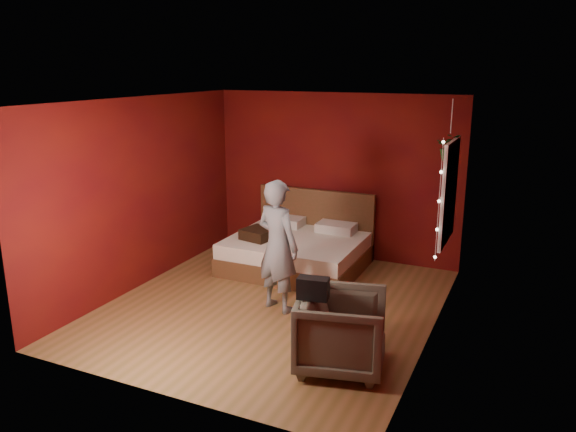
{
  "coord_description": "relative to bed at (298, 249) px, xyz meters",
  "views": [
    {
      "loc": [
        2.96,
        -6.0,
        3.0
      ],
      "look_at": [
        0.03,
        0.4,
        1.1
      ],
      "focal_mm": 35.0,
      "sensor_mm": 36.0,
      "label": 1
    }
  ],
  "objects": [
    {
      "name": "bed",
      "position": [
        0.0,
        0.0,
        0.0
      ],
      "size": [
        1.95,
        1.66,
        1.07
      ],
      "color": "brown",
      "rests_on": "ground"
    },
    {
      "name": "handbag",
      "position": [
        1.36,
        -2.75,
        0.63
      ],
      "size": [
        0.32,
        0.2,
        0.22
      ],
      "primitive_type": "cube",
      "rotation": [
        0.0,
        0.0,
        0.16
      ],
      "color": "black",
      "rests_on": "armchair"
    },
    {
      "name": "armchair",
      "position": [
        1.58,
        -2.54,
        0.12
      ],
      "size": [
        1.05,
        1.03,
        0.8
      ],
      "primitive_type": "imported",
      "rotation": [
        0.0,
        0.0,
        1.8
      ],
      "color": "#676252",
      "rests_on": "ground"
    },
    {
      "name": "fairy_lights",
      "position": [
        2.22,
        -1.09,
        1.22
      ],
      "size": [
        0.04,
        0.04,
        1.45
      ],
      "color": "silver",
      "rests_on": "room_walls"
    },
    {
      "name": "window",
      "position": [
        2.25,
        -0.56,
        1.22
      ],
      "size": [
        0.05,
        0.97,
        1.27
      ],
      "color": "white",
      "rests_on": "room_walls"
    },
    {
      "name": "person",
      "position": [
        0.38,
        -1.51,
        0.56
      ],
      "size": [
        0.7,
        0.56,
        1.67
      ],
      "primitive_type": "imported",
      "rotation": [
        0.0,
        0.0,
        2.84
      ],
      "color": "slate",
      "rests_on": "ground"
    },
    {
      "name": "floor",
      "position": [
        0.28,
        -1.46,
        -0.28
      ],
      "size": [
        4.5,
        4.5,
        0.0
      ],
      "primitive_type": "plane",
      "color": "brown",
      "rests_on": "ground"
    },
    {
      "name": "throw_pillow",
      "position": [
        -0.49,
        -0.36,
        0.29
      ],
      "size": [
        0.52,
        0.52,
        0.15
      ],
      "primitive_type": "cube",
      "rotation": [
        0.0,
        0.0,
        -0.21
      ],
      "color": "black",
      "rests_on": "bed"
    },
    {
      "name": "room_walls",
      "position": [
        0.28,
        -1.46,
        1.4
      ],
      "size": [
        4.04,
        4.54,
        2.62
      ],
      "color": "#64130A",
      "rests_on": "ground"
    },
    {
      "name": "hanging_plant",
      "position": [
        2.16,
        -0.22,
        1.73
      ],
      "size": [
        0.33,
        0.29,
        0.77
      ],
      "color": "silver",
      "rests_on": "room_walls"
    }
  ]
}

